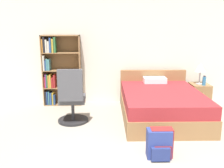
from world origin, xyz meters
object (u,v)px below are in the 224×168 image
object	(u,v)px
table_lamp	(200,68)
backpack_blue	(159,145)
bookshelf	(57,70)
bed	(161,104)
backpack_red	(161,144)
office_chair	(72,100)
water_bottle	(204,81)
nightstand	(199,95)

from	to	relation	value
table_lamp	backpack_blue	world-z (taller)	table_lamp
bookshelf	backpack_blue	bearing A→B (deg)	-52.83
bookshelf	backpack_blue	world-z (taller)	bookshelf
bed	backpack_red	size ratio (longest dim) A/B	4.84
office_chair	water_bottle	xyz separation A→B (m)	(2.84, 0.93, 0.15)
bookshelf	table_lamp	bearing A→B (deg)	-2.39
nightstand	bookshelf	bearing A→B (deg)	177.80
water_bottle	backpack_blue	distance (m)	2.70
bed	table_lamp	world-z (taller)	table_lamp
office_chair	table_lamp	size ratio (longest dim) A/B	2.24
backpack_blue	backpack_red	world-z (taller)	backpack_red
table_lamp	backpack_blue	bearing A→B (deg)	-120.71
office_chair	backpack_red	xyz separation A→B (m)	(1.42, -1.28, -0.26)
bed	water_bottle	bearing A→B (deg)	30.71
bookshelf	backpack_red	bearing A→B (deg)	-52.05
bed	nightstand	world-z (taller)	bed
backpack_blue	table_lamp	bearing A→B (deg)	59.29
nightstand	backpack_red	distance (m)	2.71
office_chair	water_bottle	world-z (taller)	office_chair
office_chair	bed	bearing A→B (deg)	9.12
bed	table_lamp	distance (m)	1.42
table_lamp	backpack_red	world-z (taller)	table_lamp
backpack_red	bookshelf	bearing A→B (deg)	127.95
table_lamp	bookshelf	bearing A→B (deg)	177.61
backpack_red	nightstand	bearing A→B (deg)	59.42
bed	office_chair	distance (m)	1.76
office_chair	backpack_red	size ratio (longest dim) A/B	2.54
table_lamp	water_bottle	xyz separation A→B (m)	(0.06, -0.11, -0.26)
nightstand	backpack_red	size ratio (longest dim) A/B	1.20
office_chair	backpack_blue	bearing A→B (deg)	-43.26
table_lamp	water_bottle	size ratio (longest dim) A/B	2.20
backpack_red	bed	bearing A→B (deg)	78.64
nightstand	backpack_red	xyz separation A→B (m)	(-1.38, -2.33, -0.05)
nightstand	backpack_blue	bearing A→B (deg)	-121.02
bookshelf	table_lamp	xyz separation A→B (m)	(3.27, -0.14, 0.05)
table_lamp	water_bottle	distance (m)	0.29
bookshelf	nightstand	xyz separation A→B (m)	(3.29, -0.13, -0.57)
backpack_red	table_lamp	bearing A→B (deg)	59.74
office_chair	backpack_blue	distance (m)	1.91
backpack_red	backpack_blue	bearing A→B (deg)	-150.09
bed	backpack_blue	size ratio (longest dim) A/B	4.95
backpack_blue	backpack_red	distance (m)	0.04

